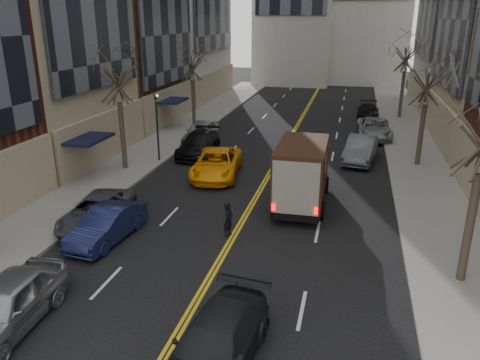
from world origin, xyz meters
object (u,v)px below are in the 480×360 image
(observer_sedan, at_px, (215,345))
(pedestrian, at_px, (228,219))
(taxi, at_px, (217,164))
(ups_truck, at_px, (302,173))

(observer_sedan, relative_size, pedestrian, 3.34)
(observer_sedan, xyz_separation_m, taxi, (-4.50, 15.41, 0.05))
(ups_truck, relative_size, taxi, 1.10)
(pedestrian, bearing_deg, ups_truck, -21.20)
(observer_sedan, bearing_deg, taxi, 112.37)
(ups_truck, distance_m, observer_sedan, 12.21)
(observer_sedan, height_order, taxi, taxi)
(ups_truck, bearing_deg, pedestrian, -122.06)
(ups_truck, relative_size, observer_sedan, 1.18)
(taxi, bearing_deg, pedestrian, -77.23)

